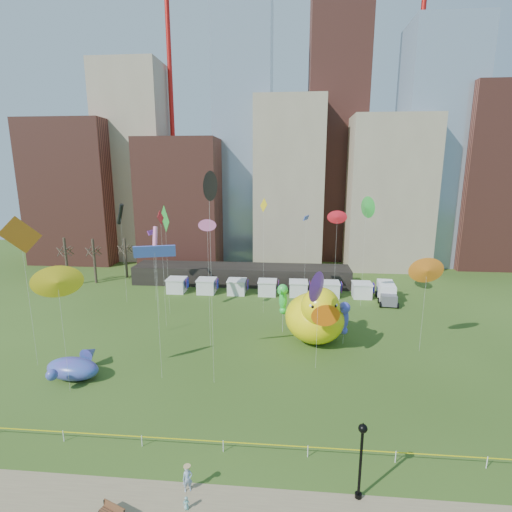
# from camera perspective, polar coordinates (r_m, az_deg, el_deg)

# --- Properties ---
(ground) EXTENTS (160.00, 160.00, 0.00)m
(ground) POSITION_cam_1_polar(r_m,az_deg,el_deg) (31.03, -4.86, -26.89)
(ground) COLOR #2F4916
(ground) RESTS_ON ground
(footpath) EXTENTS (70.00, 4.00, 0.02)m
(footpath) POSITION_cam_1_polar(r_m,az_deg,el_deg) (27.41, -7.00, -33.44)
(footpath) COLOR #847152
(footpath) RESTS_ON ground
(skyline) EXTENTS (101.00, 23.00, 68.00)m
(skyline) POSITION_cam_1_polar(r_m,az_deg,el_deg) (84.68, 3.70, 13.69)
(skyline) COLOR brown
(skyline) RESTS_ON ground
(crane_left) EXTENTS (23.00, 1.00, 76.00)m
(crane_left) POSITION_cam_1_polar(r_m,az_deg,el_deg) (95.19, -12.26, 28.89)
(crane_left) COLOR red
(crane_left) RESTS_ON ground
(crane_right) EXTENTS (23.00, 1.00, 76.00)m
(crane_right) POSITION_cam_1_polar(r_m,az_deg,el_deg) (95.44, 23.90, 28.12)
(crane_right) COLOR red
(crane_right) RESTS_ON ground
(pavilion) EXTENTS (38.00, 6.00, 3.20)m
(pavilion) POSITION_cam_1_polar(r_m,az_deg,el_deg) (68.54, -2.18, -2.78)
(pavilion) COLOR black
(pavilion) RESTS_ON ground
(vendor_tents) EXTENTS (33.24, 2.80, 2.40)m
(vendor_tents) POSITION_cam_1_polar(r_m,az_deg,el_deg) (62.49, 1.71, -4.77)
(vendor_tents) COLOR white
(vendor_tents) RESTS_ON ground
(bare_trees) EXTENTS (8.44, 6.44, 8.50)m
(bare_trees) POSITION_cam_1_polar(r_m,az_deg,el_deg) (74.52, -22.74, -0.60)
(bare_trees) COLOR #382B21
(bare_trees) RESTS_ON ground
(caution_tape) EXTENTS (50.00, 0.06, 0.90)m
(caution_tape) POSITION_cam_1_polar(r_m,az_deg,el_deg) (30.60, -4.89, -25.91)
(caution_tape) COLOR white
(caution_tape) RESTS_ON ground
(big_duck) EXTENTS (8.08, 9.97, 7.26)m
(big_duck) POSITION_cam_1_polar(r_m,az_deg,el_deg) (45.49, 8.84, -8.69)
(big_duck) COLOR #FFE90D
(big_duck) RESTS_ON ground
(small_duck) EXTENTS (3.82, 4.69, 3.40)m
(small_duck) POSITION_cam_1_polar(r_m,az_deg,el_deg) (51.63, 9.57, -8.20)
(small_duck) COLOR white
(small_duck) RESTS_ON ground
(seahorse_green) EXTENTS (1.69, 1.87, 6.23)m
(seahorse_green) POSITION_cam_1_polar(r_m,az_deg,el_deg) (47.32, 4.03, -6.03)
(seahorse_green) COLOR silver
(seahorse_green) RESTS_ON ground
(seahorse_purple) EXTENTS (1.66, 1.88, 5.16)m
(seahorse_purple) POSITION_cam_1_polar(r_m,az_deg,el_deg) (45.54, 12.97, -8.58)
(seahorse_purple) COLOR silver
(seahorse_purple) RESTS_ON ground
(whale_inflatable) EXTENTS (5.64, 6.89, 2.35)m
(whale_inflatable) POSITION_cam_1_polar(r_m,az_deg,el_deg) (42.60, -25.37, -14.66)
(whale_inflatable) COLOR #5B3CA4
(whale_inflatable) RESTS_ON ground
(park_bench) EXTENTS (1.71, 1.09, 0.83)m
(park_bench) POSITION_cam_1_polar(r_m,az_deg,el_deg) (27.90, -20.47, -31.94)
(park_bench) COLOR brown
(park_bench) RESTS_ON footpath
(lamppost) EXTENTS (0.55, 0.55, 5.24)m
(lamppost) POSITION_cam_1_polar(r_m,az_deg,el_deg) (26.58, 15.32, -26.28)
(lamppost) COLOR black
(lamppost) RESTS_ON footpath
(box_truck) EXTENTS (3.08, 6.62, 2.73)m
(box_truck) POSITION_cam_1_polar(r_m,az_deg,el_deg) (62.66, 18.76, -5.12)
(box_truck) COLOR white
(box_truck) RESTS_ON ground
(woman) EXTENTS (0.73, 0.62, 1.71)m
(woman) POSITION_cam_1_polar(r_m,az_deg,el_deg) (28.08, -10.10, -29.74)
(woman) COLOR silver
(woman) RESTS_ON footpath
(toddler) EXTENTS (0.32, 0.25, 0.83)m
(toddler) POSITION_cam_1_polar(r_m,az_deg,el_deg) (27.40, -10.29, -32.34)
(toddler) COLOR white
(toddler) RESTS_ON footpath
(kite_0) EXTENTS (1.69, 0.22, 14.71)m
(kite_0) POSITION_cam_1_polar(r_m,az_deg,el_deg) (50.52, 11.95, 5.60)
(kite_0) COLOR silver
(kite_0) RESTS_ON ground
(kite_1) EXTENTS (0.92, 2.18, 12.44)m
(kite_1) POSITION_cam_1_polar(r_m,az_deg,el_deg) (52.85, -14.73, 2.26)
(kite_1) COLOR silver
(kite_1) RESTS_ON ground
(kite_2) EXTENTS (0.62, 2.55, 19.68)m
(kite_2) POSITION_cam_1_polar(r_m,az_deg,el_deg) (33.28, -7.00, 10.22)
(kite_2) COLOR silver
(kite_2) RESTS_ON ground
(kite_3) EXTENTS (2.07, 2.92, 15.19)m
(kite_3) POSITION_cam_1_polar(r_m,az_deg,el_deg) (53.04, -13.33, 5.27)
(kite_3) COLOR silver
(kite_3) RESTS_ON ground
(kite_4) EXTENTS (1.06, 1.62, 16.14)m
(kite_4) POSITION_cam_1_polar(r_m,az_deg,el_deg) (51.79, 1.14, 6.97)
(kite_4) COLOR silver
(kite_4) RESTS_ON ground
(kite_5) EXTENTS (3.69, 1.58, 13.13)m
(kite_5) POSITION_cam_1_polar(r_m,az_deg,el_deg) (35.88, -14.79, 0.60)
(kite_5) COLOR silver
(kite_5) RESTS_ON ground
(kite_6) EXTENTS (2.74, 0.93, 10.64)m
(kite_6) POSITION_cam_1_polar(r_m,az_deg,el_deg) (44.88, 24.02, -1.99)
(kite_6) COLOR silver
(kite_6) RESTS_ON ground
(kite_7) EXTENTS (1.48, 2.81, 10.08)m
(kite_7) POSITION_cam_1_polar(r_m,az_deg,el_deg) (38.04, 9.25, -4.53)
(kite_7) COLOR silver
(kite_7) RESTS_ON ground
(kite_8) EXTENTS (0.24, 1.75, 14.99)m
(kite_8) POSITION_cam_1_polar(r_m,az_deg,el_deg) (48.48, -13.93, 4.95)
(kite_8) COLOR silver
(kite_8) RESTS_ON ground
(kite_9) EXTENTS (1.30, 0.28, 14.61)m
(kite_9) POSITION_cam_1_polar(r_m,az_deg,el_deg) (41.68, -7.23, 4.42)
(kite_9) COLOR silver
(kite_9) RESTS_ON ground
(kite_10) EXTENTS (1.78, 1.57, 15.06)m
(kite_10) POSITION_cam_1_polar(r_m,az_deg,el_deg) (59.87, -19.46, 5.86)
(kite_10) COLOR silver
(kite_10) RESTS_ON ground
(kite_11) EXTENTS (1.09, 3.02, 16.18)m
(kite_11) POSITION_cam_1_polar(r_m,az_deg,el_deg) (56.68, 16.06, 6.96)
(kite_11) COLOR silver
(kite_11) RESTS_ON ground
(kite_12) EXTENTS (2.55, 1.80, 11.78)m
(kite_12) POSITION_cam_1_polar(r_m,az_deg,el_deg) (37.04, -27.34, -3.46)
(kite_12) COLOR silver
(kite_12) RESTS_ON ground
(kite_13) EXTENTS (0.94, 2.04, 13.57)m
(kite_13) POSITION_cam_1_polar(r_m,az_deg,el_deg) (54.45, 7.45, 5.49)
(kite_13) COLOR silver
(kite_13) RESTS_ON ground
(kite_14) EXTENTS (2.67, 2.63, 15.53)m
(kite_14) POSITION_cam_1_polar(r_m,az_deg,el_deg) (43.24, -31.51, 2.53)
(kite_14) COLOR silver
(kite_14) RESTS_ON ground
(kite_15) EXTENTS (0.74, 2.30, 11.03)m
(kite_15) POSITION_cam_1_polar(r_m,az_deg,el_deg) (59.81, -15.13, 3.36)
(kite_15) COLOR silver
(kite_15) RESTS_ON ground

